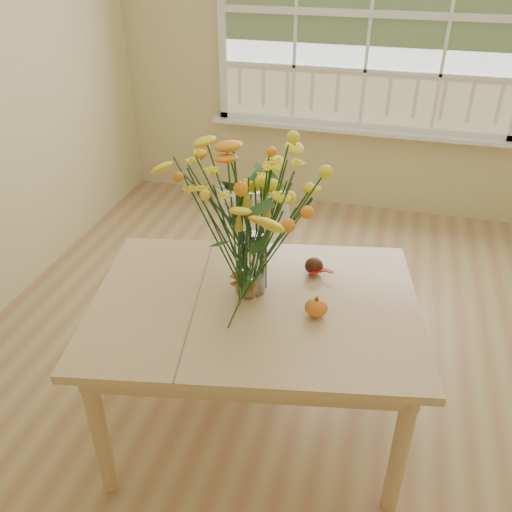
# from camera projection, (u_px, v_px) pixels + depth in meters

# --- Properties ---
(floor) EXTENTS (4.00, 4.50, 0.01)m
(floor) POSITION_uv_depth(u_px,v_px,m) (304.00, 387.00, 2.91)
(floor) COLOR #A87B51
(floor) RESTS_ON ground
(wall_back) EXTENTS (4.00, 0.02, 2.70)m
(wall_back) POSITION_uv_depth(u_px,v_px,m) (369.00, 42.00, 4.03)
(wall_back) COLOR beige
(wall_back) RESTS_ON floor
(window) EXTENTS (2.42, 0.12, 1.74)m
(window) POSITION_uv_depth(u_px,v_px,m) (371.00, 16.00, 3.91)
(window) COLOR silver
(window) RESTS_ON wall_back
(dining_table) EXTENTS (1.55, 1.23, 0.74)m
(dining_table) POSITION_uv_depth(u_px,v_px,m) (255.00, 319.00, 2.36)
(dining_table) COLOR tan
(dining_table) RESTS_ON floor
(windsor_chair) EXTENTS (0.50, 0.49, 0.84)m
(windsor_chair) POSITION_uv_depth(u_px,v_px,m) (257.00, 261.00, 3.08)
(windsor_chair) COLOR white
(windsor_chair) RESTS_ON floor
(flower_vase) EXTENTS (0.56, 0.56, 0.67)m
(flower_vase) POSITION_uv_depth(u_px,v_px,m) (251.00, 209.00, 2.17)
(flower_vase) COLOR white
(flower_vase) RESTS_ON dining_table
(pumpkin) EXTENTS (0.10, 0.10, 0.07)m
(pumpkin) POSITION_uv_depth(u_px,v_px,m) (316.00, 308.00, 2.21)
(pumpkin) COLOR orange
(pumpkin) RESTS_ON dining_table
(turkey_figurine) EXTENTS (0.11, 0.09, 0.12)m
(turkey_figurine) POSITION_uv_depth(u_px,v_px,m) (247.00, 289.00, 2.30)
(turkey_figurine) COLOR #CCB78C
(turkey_figurine) RESTS_ON dining_table
(dark_gourd) EXTENTS (0.12, 0.08, 0.08)m
(dark_gourd) POSITION_uv_depth(u_px,v_px,m) (314.00, 266.00, 2.47)
(dark_gourd) COLOR #38160F
(dark_gourd) RESTS_ON dining_table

